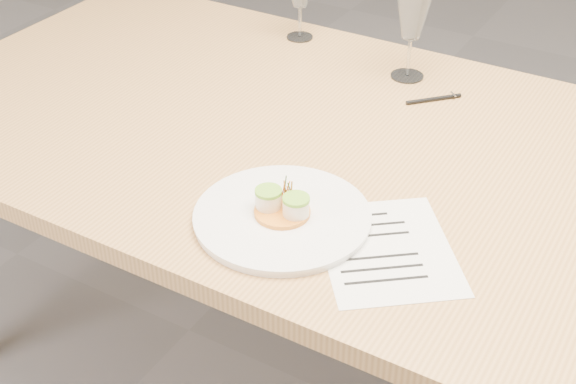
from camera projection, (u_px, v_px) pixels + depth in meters
The scene contains 5 objects.
dining_table at pixel (440, 201), 1.57m from camera, with size 2.40×1.00×0.75m.
dinner_plate at pixel (282, 216), 1.40m from camera, with size 0.31×0.31×0.08m.
recipe_sheet at pixel (386, 249), 1.34m from camera, with size 0.34×0.35×0.00m.
ballpoint_pen at pixel (434, 99), 1.77m from camera, with size 0.10×0.10×0.01m.
wine_glass_1 at pixel (413, 14), 1.78m from camera, with size 0.09×0.09×0.22m.
Camera 1 is at (0.39, -1.26, 1.59)m, focal length 50.00 mm.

